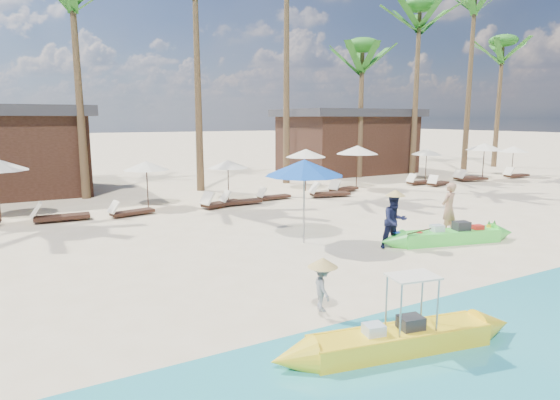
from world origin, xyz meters
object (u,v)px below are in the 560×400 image
blue_umbrella (304,168)px  yellow_canoe (400,339)px  green_canoe (449,236)px  tourist (449,208)px

blue_umbrella → yellow_canoe: bearing=-108.4°
green_canoe → blue_umbrella: blue_umbrella is taller
tourist → blue_umbrella: blue_umbrella is taller
yellow_canoe → tourist: (6.84, 5.16, 0.63)m
green_canoe → yellow_canoe: (-5.94, -4.28, -0.01)m
yellow_canoe → tourist: bearing=47.5°
yellow_canoe → blue_umbrella: bearing=82.2°
green_canoe → blue_umbrella: 4.82m
yellow_canoe → blue_umbrella: size_ratio=1.91×
green_canoe → tourist: tourist is taller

